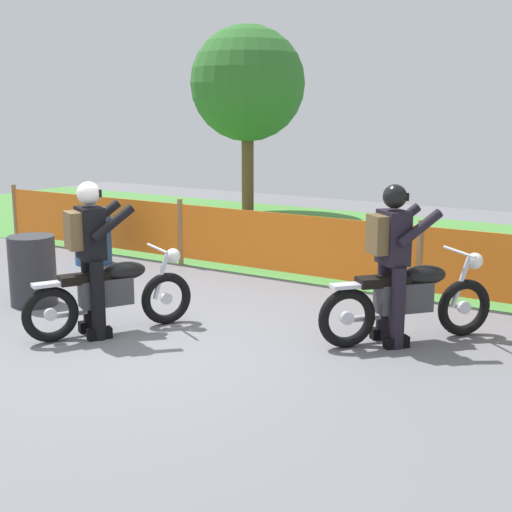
% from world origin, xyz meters
% --- Properties ---
extents(ground, '(24.00, 24.00, 0.02)m').
position_xyz_m(ground, '(0.00, 0.00, -0.01)').
color(ground, slate).
extents(grass_verge, '(24.00, 6.78, 0.01)m').
position_xyz_m(grass_verge, '(0.00, 6.66, 0.01)').
color(grass_verge, '#4C8C3D').
rests_on(grass_verge, ground).
extents(barrier_fence, '(11.79, 0.08, 1.05)m').
position_xyz_m(barrier_fence, '(0.00, 3.28, 0.54)').
color(barrier_fence, olive).
rests_on(barrier_fence, ground).
extents(tree_leftmost, '(2.62, 2.62, 4.28)m').
position_xyz_m(tree_leftmost, '(-4.15, 8.57, 2.95)').
color(tree_leftmost, brown).
rests_on(tree_leftmost, ground).
extents(motorcycle_lead, '(1.02, 1.75, 0.91)m').
position_xyz_m(motorcycle_lead, '(-0.43, 0.14, 0.44)').
color(motorcycle_lead, black).
rests_on(motorcycle_lead, ground).
extents(motorcycle_trailing, '(1.40, 1.60, 0.96)m').
position_xyz_m(motorcycle_trailing, '(2.44, 1.61, 0.46)').
color(motorcycle_trailing, black).
rests_on(motorcycle_trailing, ground).
extents(rider_lead, '(0.70, 0.79, 1.69)m').
position_xyz_m(rider_lead, '(-0.53, -0.05, 0.95)').
color(rider_lead, black).
rests_on(rider_lead, ground).
extents(rider_trailing, '(0.75, 0.78, 1.69)m').
position_xyz_m(rider_trailing, '(2.30, 1.44, 0.95)').
color(rider_trailing, black).
rests_on(rider_trailing, ground).
extents(oil_drum, '(0.58, 0.58, 0.88)m').
position_xyz_m(oil_drum, '(-2.07, 0.45, 0.44)').
color(oil_drum, '#2D2D33').
rests_on(oil_drum, ground).
extents(spare_drum, '(0.58, 0.58, 0.88)m').
position_xyz_m(spare_drum, '(-3.18, 2.59, 0.44)').
color(spare_drum, navy).
rests_on(spare_drum, ground).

